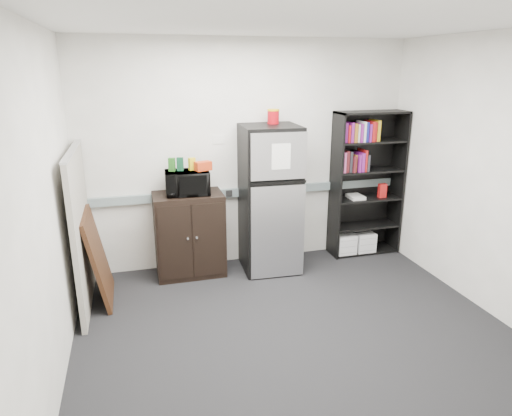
{
  "coord_description": "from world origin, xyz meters",
  "views": [
    {
      "loc": [
        -1.35,
        -3.53,
        2.38
      ],
      "look_at": [
        -0.13,
        0.9,
        0.94
      ],
      "focal_mm": 32.0,
      "sensor_mm": 36.0,
      "label": 1
    }
  ],
  "objects_px": {
    "bookshelf": "(365,181)",
    "cabinet": "(189,234)",
    "cubicle_partition": "(81,229)",
    "microwave": "(187,183)",
    "refrigerator": "(270,199)"
  },
  "relations": [
    {
      "from": "bookshelf",
      "to": "cabinet",
      "type": "relative_size",
      "value": 1.88
    },
    {
      "from": "cabinet",
      "to": "cubicle_partition",
      "type": "bearing_deg",
      "value": -159.54
    },
    {
      "from": "cabinet",
      "to": "microwave",
      "type": "xyz_separation_m",
      "value": [
        -0.0,
        -0.02,
        0.63
      ]
    },
    {
      "from": "cubicle_partition",
      "to": "refrigerator",
      "type": "distance_m",
      "value": 2.11
    },
    {
      "from": "bookshelf",
      "to": "refrigerator",
      "type": "xyz_separation_m",
      "value": [
        -1.32,
        -0.15,
        -0.1
      ]
    },
    {
      "from": "microwave",
      "to": "refrigerator",
      "type": "bearing_deg",
      "value": -1.52
    },
    {
      "from": "cubicle_partition",
      "to": "cabinet",
      "type": "height_order",
      "value": "cubicle_partition"
    },
    {
      "from": "cubicle_partition",
      "to": "microwave",
      "type": "distance_m",
      "value": 1.24
    },
    {
      "from": "cabinet",
      "to": "refrigerator",
      "type": "xyz_separation_m",
      "value": [
        0.96,
        -0.08,
        0.38
      ]
    },
    {
      "from": "microwave",
      "to": "bookshelf",
      "type": "bearing_deg",
      "value": 4.37
    },
    {
      "from": "bookshelf",
      "to": "cubicle_partition",
      "type": "distance_m",
      "value": 3.45
    },
    {
      "from": "cabinet",
      "to": "refrigerator",
      "type": "distance_m",
      "value": 1.03
    },
    {
      "from": "bookshelf",
      "to": "refrigerator",
      "type": "height_order",
      "value": "bookshelf"
    },
    {
      "from": "microwave",
      "to": "cubicle_partition",
      "type": "bearing_deg",
      "value": -157.93
    },
    {
      "from": "bookshelf",
      "to": "microwave",
      "type": "relative_size",
      "value": 3.81
    }
  ]
}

